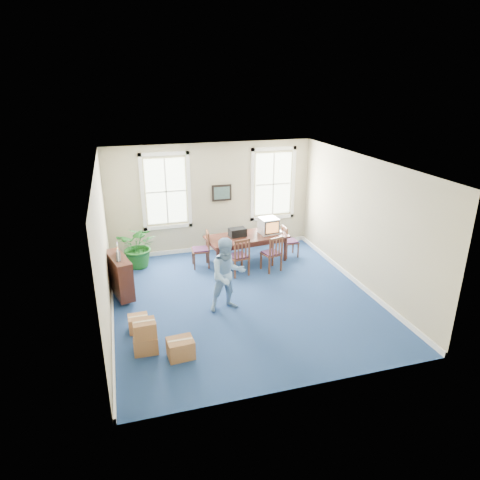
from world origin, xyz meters
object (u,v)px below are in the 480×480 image
object	(u,v)px
crt_tv	(269,226)
man	(228,275)
credenza	(120,278)
cardboard_boxes	(154,332)
potted_plant	(139,246)
chair_near_left	(238,256)
conference_table	(247,249)

from	to	relation	value
crt_tv	man	world-z (taller)	man
credenza	cardboard_boxes	world-z (taller)	credenza
man	potted_plant	bearing A→B (deg)	115.59
potted_plant	crt_tv	bearing A→B (deg)	-6.43
credenza	cardboard_boxes	size ratio (longest dim) A/B	0.98
chair_near_left	credenza	xyz separation A→B (m)	(-3.02, -0.40, -0.05)
crt_tv	man	size ratio (longest dim) A/B	0.32
chair_near_left	credenza	world-z (taller)	chair_near_left
man	credenza	world-z (taller)	man
crt_tv	potted_plant	bearing A→B (deg)	167.92
crt_tv	chair_near_left	distance (m)	1.46
cardboard_boxes	man	bearing A→B (deg)	30.99
crt_tv	potted_plant	size ratio (longest dim) A/B	0.44
man	potted_plant	world-z (taller)	man
conference_table	potted_plant	bearing A→B (deg)	163.82
credenza	cardboard_boxes	xyz separation A→B (m)	(0.56, -2.34, -0.12)
man	cardboard_boxes	bearing A→B (deg)	-154.06
credenza	cardboard_boxes	bearing A→B (deg)	-90.78
potted_plant	cardboard_boxes	bearing A→B (deg)	-90.05
conference_table	cardboard_boxes	world-z (taller)	conference_table
crt_tv	potted_plant	world-z (taller)	potted_plant
crt_tv	cardboard_boxes	xyz separation A→B (m)	(-3.58, -3.55, -0.64)
conference_table	crt_tv	distance (m)	0.90
crt_tv	cardboard_boxes	world-z (taller)	crt_tv
potted_plant	man	bearing A→B (deg)	-59.36
chair_near_left	man	distance (m)	1.88
potted_plant	cardboard_boxes	size ratio (longest dim) A/B	1.00
credenza	crt_tv	bearing A→B (deg)	2.12
man	credenza	xyz separation A→B (m)	(-2.29, 1.30, -0.38)
cardboard_boxes	chair_near_left	bearing A→B (deg)	48.00
conference_table	chair_near_left	distance (m)	0.90
conference_table	chair_near_left	bearing A→B (deg)	-128.30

